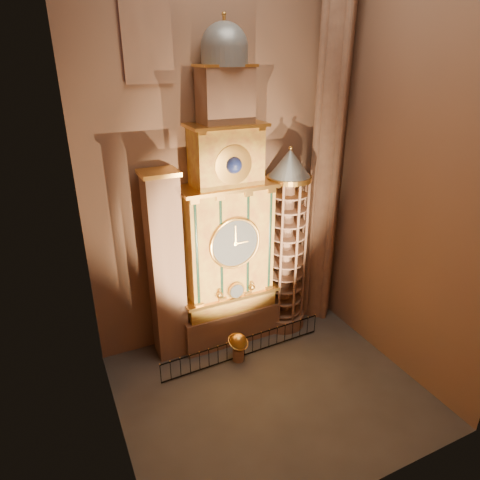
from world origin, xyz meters
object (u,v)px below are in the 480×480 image
stair_turret (286,244)px  celestial_globe (238,345)px  astronomical_clock (227,230)px  portrait_tower (166,268)px  iron_railing (244,347)px

stair_turret → celestial_globe: 6.12m
astronomical_clock → stair_turret: 3.78m
astronomical_clock → celestial_globe: (-0.40, -2.22, -5.70)m
portrait_tower → celestial_globe: portrait_tower is taller
astronomical_clock → iron_railing: (0.00, -2.11, -6.05)m
stair_turret → celestial_globe: size_ratio=6.61×
portrait_tower → celestial_globe: 5.60m
astronomical_clock → iron_railing: size_ratio=1.79×
astronomical_clock → iron_railing: bearing=-89.9°
celestial_globe → iron_railing: celestial_globe is taller
celestial_globe → iron_railing: size_ratio=0.17×
portrait_tower → stair_turret: bearing=-2.3°
portrait_tower → celestial_globe: size_ratio=6.24×
celestial_globe → portrait_tower: bearing=143.3°
stair_turret → iron_railing: size_ratio=1.16×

